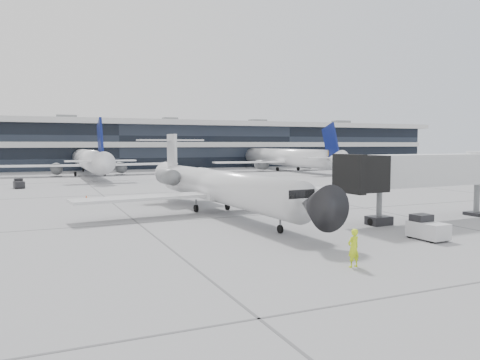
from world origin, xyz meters
name	(u,v)px	position (x,y,z in m)	size (l,w,h in m)	color
ground	(263,215)	(0.00, 0.00, 0.00)	(220.00, 220.00, 0.00)	gray
terminal	(112,147)	(0.00, 82.00, 5.00)	(170.00, 22.00, 10.00)	black
bg_jet_center	(89,175)	(-8.00, 55.00, 0.00)	(32.00, 40.00, 9.60)	white
bg_jet_right	(283,170)	(32.00, 55.00, 0.00)	(32.00, 40.00, 9.60)	white
regional_jet	(217,185)	(-2.95, 2.61, 2.29)	(23.26, 29.02, 6.70)	silver
jet_bridge	(439,170)	(11.17, -7.16, 3.71)	(15.83, 3.76, 5.09)	silver
ramp_worker	(353,248)	(-3.22, -15.98, 0.90)	(0.66, 0.43, 1.80)	#CEF219
baggage_tug	(427,229)	(4.73, -12.53, 0.65)	(1.48, 2.35, 1.45)	silver
traffic_cone	(86,198)	(-12.16, 14.97, 0.29)	(0.44, 0.44, 0.62)	#F44C0C
far_tug	(19,184)	(-18.79, 32.73, 0.56)	(1.48, 2.13, 1.25)	black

